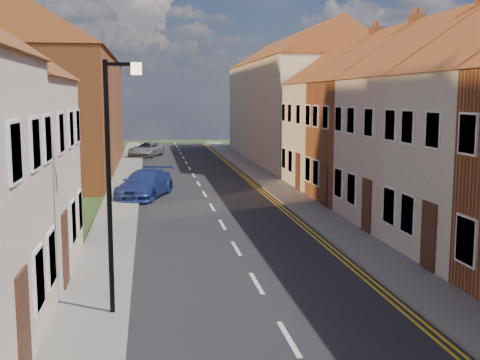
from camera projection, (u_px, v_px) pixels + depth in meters
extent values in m
cube|color=black|center=(222.00, 225.00, 24.92)|extent=(7.00, 90.00, 0.02)
cube|color=slate|center=(114.00, 227.00, 24.26)|extent=(1.80, 90.00, 0.12)
cube|color=slate|center=(325.00, 220.00, 25.57)|extent=(1.80, 90.00, 0.12)
cube|color=beige|center=(449.00, 152.00, 24.82)|extent=(8.00, 5.80, 6.00)
cube|color=#98502C|center=(396.00, 143.00, 30.11)|extent=(8.00, 5.00, 6.00)
cube|color=#98502C|center=(417.00, 32.00, 27.53)|extent=(0.60, 0.60, 1.60)
cube|color=#BFAFA0|center=(359.00, 136.00, 35.40)|extent=(8.00, 5.80, 6.00)
cube|color=#98502C|center=(376.00, 42.00, 32.43)|extent=(0.60, 0.60, 1.60)
cube|color=#BFAFA0|center=(296.00, 112.00, 50.24)|extent=(8.00, 24.00, 8.00)
cube|color=#98502C|center=(58.00, 115.00, 42.57)|extent=(8.00, 24.00, 8.00)
cylinder|color=black|center=(109.00, 189.00, 14.12)|extent=(0.12, 0.12, 6.00)
cube|color=black|center=(121.00, 64.00, 13.78)|extent=(0.70, 0.08, 0.08)
cube|color=#FFD899|center=(136.00, 69.00, 13.84)|extent=(0.25, 0.15, 0.28)
imported|color=navy|center=(145.00, 184.00, 31.67)|extent=(3.50, 5.34, 1.44)
imported|color=gray|center=(146.00, 149.00, 53.28)|extent=(3.55, 5.16, 1.31)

